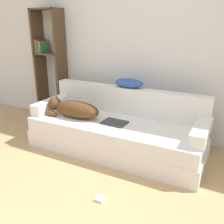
{
  "coord_description": "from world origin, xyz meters",
  "views": [
    {
      "loc": [
        1.34,
        -0.96,
        1.48
      ],
      "look_at": [
        0.1,
        1.44,
        0.53
      ],
      "focal_mm": 40.0,
      "sensor_mm": 36.0,
      "label": 1
    }
  ],
  "objects": [
    {
      "name": "dog",
      "position": [
        -0.44,
        1.44,
        0.49
      ],
      "size": [
        0.74,
        0.27,
        0.23
      ],
      "color": "#513319",
      "rests_on": "couch"
    },
    {
      "name": "bookshelf",
      "position": [
        -1.32,
        2.07,
        0.95
      ],
      "size": [
        0.46,
        0.26,
        1.71
      ],
      "color": "#4C3823",
      "rests_on": "ground_plane"
    },
    {
      "name": "throw_pillow",
      "position": [
        0.11,
        1.89,
        0.78
      ],
      "size": [
        0.38,
        0.21,
        0.11
      ],
      "color": "#335199",
      "rests_on": "couch_backrest"
    },
    {
      "name": "laptop",
      "position": [
        0.11,
        1.48,
        0.39
      ],
      "size": [
        0.3,
        0.22,
        0.02
      ],
      "rotation": [
        0.0,
        0.0,
        -0.05
      ],
      "color": "#2D2D30",
      "rests_on": "couch"
    },
    {
      "name": "couch_arm_right",
      "position": [
        1.08,
        1.53,
        0.45
      ],
      "size": [
        0.15,
        0.62,
        0.14
      ],
      "color": "silver",
      "rests_on": "couch"
    },
    {
      "name": "power_adapter",
      "position": [
        0.4,
        0.63,
        0.01
      ],
      "size": [
        0.08,
        0.08,
        0.03
      ],
      "color": "white",
      "rests_on": "ground_plane"
    },
    {
      "name": "wall_back",
      "position": [
        0.0,
        2.25,
        1.35
      ],
      "size": [
        7.93,
        0.06,
        2.7
      ],
      "color": "silver",
      "rests_on": "ground_plane"
    },
    {
      "name": "couch_arm_left",
      "position": [
        -0.88,
        1.53,
        0.45
      ],
      "size": [
        0.15,
        0.62,
        0.14
      ],
      "color": "silver",
      "rests_on": "couch"
    },
    {
      "name": "couch",
      "position": [
        0.1,
        1.54,
        0.19
      ],
      "size": [
        2.11,
        0.81,
        0.38
      ],
      "color": "silver",
      "rests_on": "ground_plane"
    },
    {
      "name": "couch_backrest",
      "position": [
        0.1,
        1.88,
        0.56
      ],
      "size": [
        2.07,
        0.15,
        0.34
      ],
      "color": "silver",
      "rests_on": "couch"
    }
  ]
}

